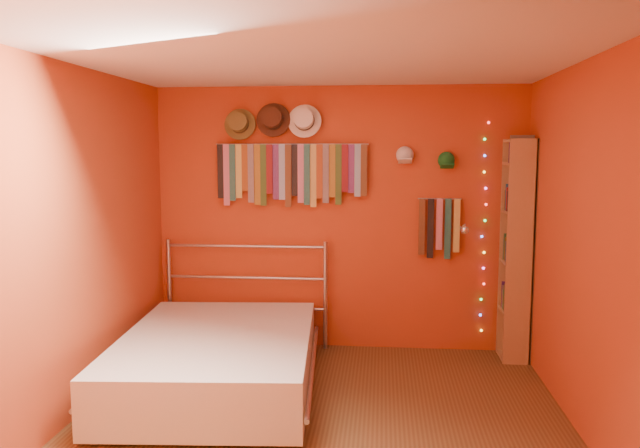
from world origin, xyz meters
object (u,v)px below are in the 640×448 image
(bookshelf, at_px, (521,249))
(bed, at_px, (218,359))
(reading_lamp, at_px, (464,229))
(tie_rack, at_px, (290,171))

(bookshelf, height_order, bed, bookshelf)
(reading_lamp, relative_size, bookshelf, 0.17)
(bookshelf, bearing_deg, bed, -159.20)
(tie_rack, bearing_deg, bookshelf, -4.19)
(tie_rack, distance_m, bookshelf, 2.23)
(reading_lamp, bearing_deg, tie_rack, 173.27)
(reading_lamp, height_order, bed, reading_lamp)
(tie_rack, bearing_deg, reading_lamp, -6.73)
(tie_rack, distance_m, reading_lamp, 1.69)
(bookshelf, bearing_deg, tie_rack, 175.81)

